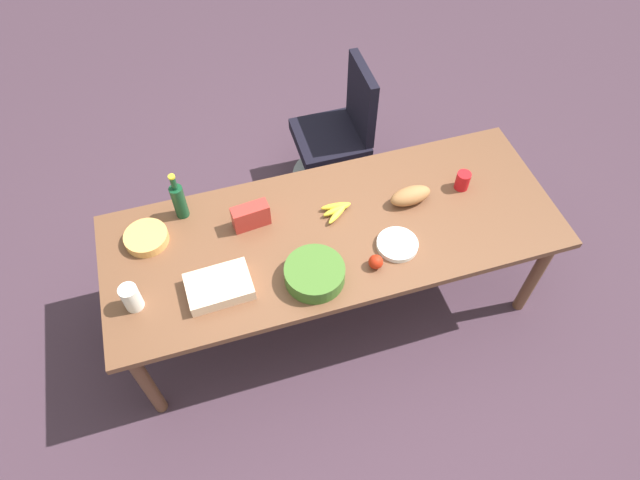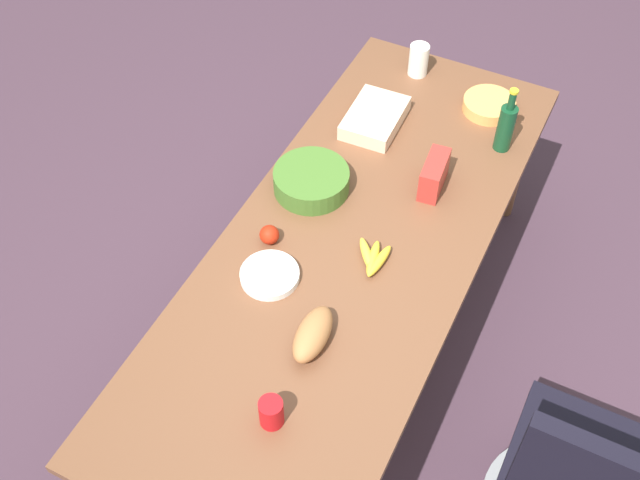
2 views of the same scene
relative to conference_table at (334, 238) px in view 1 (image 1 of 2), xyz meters
name	(u,v)px [view 1 (image 1 of 2)]	position (x,y,z in m)	size (l,w,h in m)	color
ground_plane	(331,301)	(0.00, 0.00, -0.70)	(10.00, 10.00, 0.00)	#432E3B
conference_table	(334,238)	(0.00, 0.00, 0.00)	(2.48, 0.95, 0.77)	brown
office_chair	(337,142)	(-0.37, -1.04, -0.33)	(0.56, 0.56, 0.97)	gray
chip_bag_red	(251,216)	(0.42, -0.17, 0.14)	(0.20, 0.08, 0.14)	#B72F28
red_solo_cup	(463,181)	(-0.79, -0.08, 0.13)	(0.08, 0.08, 0.11)	red
sheet_cake	(219,287)	(0.66, 0.20, 0.11)	(0.32, 0.22, 0.07)	beige
bread_loaf	(410,196)	(-0.47, -0.07, 0.12)	(0.24, 0.11, 0.10)	#AA6D3E
banana_bunch	(337,210)	(-0.05, -0.11, 0.10)	(0.18, 0.15, 0.04)	yellow
paper_plate_stack	(397,245)	(-0.29, 0.20, 0.09)	(0.22, 0.22, 0.03)	white
salad_bowl	(315,274)	(0.19, 0.27, 0.12)	(0.31, 0.31, 0.09)	#416A27
chip_bowl	(146,238)	(0.97, -0.22, 0.10)	(0.23, 0.23, 0.05)	#E5A253
wine_bottle	(179,200)	(0.77, -0.35, 0.19)	(0.09, 0.09, 0.31)	#124124
mayo_jar	(131,298)	(1.08, 0.16, 0.15)	(0.09, 0.09, 0.15)	white
apple_red	(376,262)	(-0.13, 0.29, 0.11)	(0.08, 0.08, 0.08)	#B4220E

